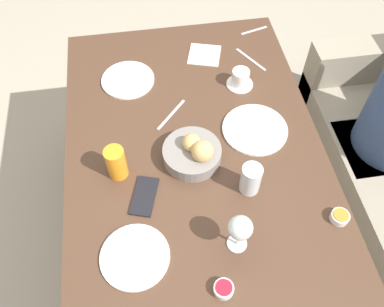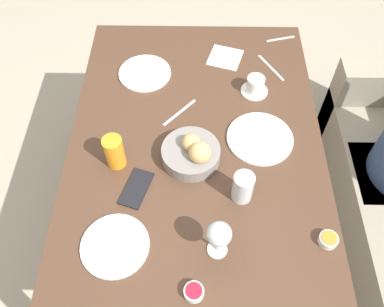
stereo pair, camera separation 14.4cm
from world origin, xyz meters
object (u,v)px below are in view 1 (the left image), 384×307
object	(u,v)px
cell_phone	(144,196)
jam_bowl_berry	(224,289)
plate_near_right	(135,257)
water_tumbler	(251,179)
juice_glass	(116,163)
spoon_coffee	(254,30)
wine_glass	(240,229)
knife_silver	(171,115)
plate_near_left	(128,80)
jam_bowl_honey	(340,217)
napkin	(204,55)
plate_far_center	(255,129)
bread_basket	(193,153)
coffee_cup	(240,79)
fork_silver	(251,59)

from	to	relation	value
cell_phone	jam_bowl_berry	bearing A→B (deg)	30.05
plate_near_right	water_tumbler	world-z (taller)	water_tumbler
juice_glass	spoon_coffee	distance (m)	0.96
wine_glass	cell_phone	distance (m)	0.36
wine_glass	knife_silver	bearing A→B (deg)	-166.41
plate_near_left	jam_bowl_honey	bearing A→B (deg)	40.60
water_tumbler	napkin	bearing A→B (deg)	-177.26
plate_near_left	spoon_coffee	distance (m)	0.65
plate_near_left	napkin	xyz separation A→B (m)	(-0.11, 0.34, -0.00)
jam_bowl_honey	plate_far_center	bearing A→B (deg)	-156.02
jam_bowl_berry	jam_bowl_honey	bearing A→B (deg)	111.96
jam_bowl_berry	bread_basket	bearing A→B (deg)	-178.30
bread_basket	coffee_cup	xyz separation A→B (m)	(-0.34, 0.25, -0.01)
juice_glass	water_tumbler	size ratio (longest dim) A/B	1.12
wine_glass	fork_silver	distance (m)	0.87
fork_silver	jam_bowl_berry	bearing A→B (deg)	-18.26
plate_near_right	jam_bowl_berry	bearing A→B (deg)	60.42
wine_glass	spoon_coffee	xyz separation A→B (m)	(-1.02, 0.31, -0.11)
jam_bowl_berry	water_tumbler	bearing A→B (deg)	154.83
juice_glass	plate_near_right	bearing A→B (deg)	5.87
coffee_cup	spoon_coffee	distance (m)	0.36
bread_basket	fork_silver	bearing A→B (deg)	145.45
juice_glass	cell_phone	distance (m)	0.15
bread_basket	plate_near_right	size ratio (longest dim) A/B	0.97
plate_far_center	knife_silver	size ratio (longest dim) A/B	1.77
wine_glass	jam_bowl_berry	world-z (taller)	wine_glass
jam_bowl_berry	cell_phone	bearing A→B (deg)	-149.95
coffee_cup	jam_bowl_berry	bearing A→B (deg)	-15.98
jam_bowl_berry	jam_bowl_honey	xyz separation A→B (m)	(-0.17, 0.42, 0.00)
jam_bowl_honey	fork_silver	distance (m)	0.80
water_tumbler	cell_phone	bearing A→B (deg)	-93.56
jam_bowl_berry	spoon_coffee	size ratio (longest dim) A/B	0.46
spoon_coffee	plate_far_center	bearing A→B (deg)	-13.80
plate_near_right	coffee_cup	bearing A→B (deg)	144.35
plate_near_right	cell_phone	bearing A→B (deg)	167.25
plate_near_right	plate_near_left	bearing A→B (deg)	177.81
plate_far_center	cell_phone	world-z (taller)	plate_far_center
plate_near_right	wine_glass	distance (m)	0.34
water_tumbler	napkin	distance (m)	0.69
plate_near_left	water_tumbler	size ratio (longest dim) A/B	1.89
wine_glass	napkin	bearing A→B (deg)	176.61
coffee_cup	jam_bowl_honey	xyz separation A→B (m)	(0.65, 0.18, -0.02)
plate_near_left	plate_far_center	bearing A→B (deg)	53.42
wine_glass	jam_bowl_honey	bearing A→B (deg)	95.31
bread_basket	plate_far_center	world-z (taller)	bread_basket
coffee_cup	water_tumbler	bearing A→B (deg)	-9.24
bread_basket	juice_glass	bearing A→B (deg)	-85.95
juice_glass	cell_phone	world-z (taller)	juice_glass
jam_bowl_honey	fork_silver	bearing A→B (deg)	-172.71
coffee_cup	cell_phone	world-z (taller)	coffee_cup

